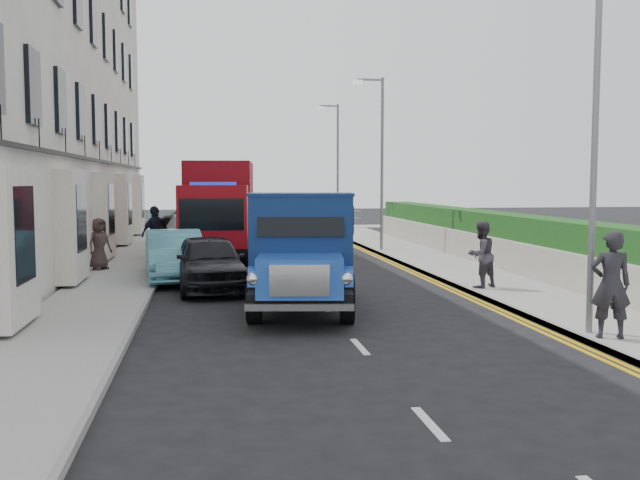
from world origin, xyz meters
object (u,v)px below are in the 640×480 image
Objects in this scene: lamp_mid at (379,153)px; red_lorry at (220,207)px; parked_car_front at (209,262)px; pedestrian_east_near at (611,284)px; lamp_far at (336,161)px; lamp_near at (589,119)px; bedford_lorry at (302,260)px.

lamp_mid is 6.77m from red_lorry.
pedestrian_east_near reaches higher than parked_car_front.
lamp_far is 20.39m from parked_car_front.
lamp_near is 1.00× the size of lamp_mid.
parked_car_front is at bearing 125.12° from bedford_lorry.
bedford_lorry is 0.81× the size of red_lorry.
lamp_far reaches higher than bedford_lorry.
lamp_mid is at bearing 46.80° from parked_car_front.
red_lorry is 8.11m from parked_car_front.
lamp_far is (0.00, 26.00, 0.00)m from lamp_near.
red_lorry is 3.69× the size of pedestrian_east_near.
parked_car_front is (-6.78, -18.95, -3.26)m from lamp_far.
lamp_near is 3.66× the size of pedestrian_east_near.
bedford_lorry is 4.42m from parked_car_front.
parked_car_front is (-0.41, -8.01, -1.18)m from red_lorry.
lamp_near is 26.00m from lamp_far.
lamp_near is 1.61× the size of parked_car_front.
bedford_lorry is 6.20m from pedestrian_east_near.
pedestrian_east_near is (0.22, -0.50, -2.92)m from lamp_near.
lamp_near is 6.38m from bedford_lorry.
lamp_far is at bearing 86.51° from bedford_lorry.
lamp_mid is 1.23× the size of bedford_lorry.
bedford_lorry is 2.98× the size of pedestrian_east_near.
lamp_mid is 11.69m from parked_car_front.
parked_car_front is at bearing -32.24° from pedestrian_east_near.
bedford_lorry is (-4.80, 3.13, -2.80)m from lamp_near.
lamp_mid is 10.00m from lamp_far.
parked_car_front is 2.27× the size of pedestrian_east_near.
parked_car_front is (-1.98, 3.92, -0.46)m from bedford_lorry.
lamp_near is 1.23× the size of bedford_lorry.
red_lorry is (-6.37, 15.06, -2.07)m from lamp_near.
pedestrian_east_near is (0.22, -26.50, -2.92)m from lamp_far.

